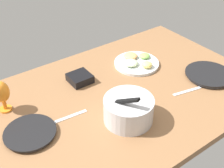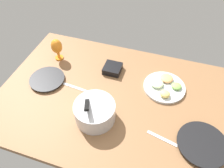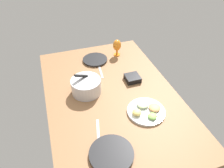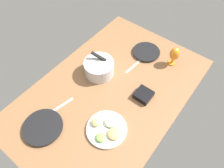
{
  "view_description": "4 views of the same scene",
  "coord_description": "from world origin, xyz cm",
  "px_view_note": "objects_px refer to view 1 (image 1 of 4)",
  "views": [
    {
      "loc": [
        78.32,
        100.01,
        98.34
      ],
      "look_at": [
        3.66,
        -2.87,
        6.61
      ],
      "focal_mm": 46.81,
      "sensor_mm": 36.0,
      "label": 1
    },
    {
      "loc": [
        -22.1,
        83.17,
        110.11
      ],
      "look_at": [
        6.39,
        -5.15,
        6.61
      ],
      "focal_mm": 34.15,
      "sensor_mm": 36.0,
      "label": 2
    },
    {
      "loc": [
        -122.3,
        39.69,
        117.14
      ],
      "look_at": [
        4.83,
        -2.05,
        6.61
      ],
      "focal_mm": 34.12,
      "sensor_mm": 36.0,
      "label": 3
    },
    {
      "loc": [
        -71.89,
        -58.23,
        136.48
      ],
      "look_at": [
        2.63,
        -0.06,
        6.61
      ],
      "focal_mm": 33.79,
      "sensor_mm": 36.0,
      "label": 4
    }
  ],
  "objects_px": {
    "mixing_bowl": "(128,109)",
    "dinner_plate_left": "(209,75)",
    "fruit_platter": "(137,62)",
    "dinner_plate_right": "(31,134)",
    "hurricane_glass_orange": "(1,93)",
    "square_bowl_black": "(80,78)"
  },
  "relations": [
    {
      "from": "dinner_plate_right",
      "to": "mixing_bowl",
      "type": "xyz_separation_m",
      "value": [
        -0.43,
        0.18,
        0.06
      ]
    },
    {
      "from": "mixing_bowl",
      "to": "fruit_platter",
      "type": "distance_m",
      "value": 0.52
    },
    {
      "from": "dinner_plate_left",
      "to": "dinner_plate_right",
      "type": "bearing_deg",
      "value": -9.04
    },
    {
      "from": "dinner_plate_left",
      "to": "fruit_platter",
      "type": "distance_m",
      "value": 0.44
    },
    {
      "from": "mixing_bowl",
      "to": "fruit_platter",
      "type": "xyz_separation_m",
      "value": [
        -0.36,
        -0.37,
        -0.05
      ]
    },
    {
      "from": "dinner_plate_left",
      "to": "mixing_bowl",
      "type": "relative_size",
      "value": 1.15
    },
    {
      "from": "hurricane_glass_orange",
      "to": "square_bowl_black",
      "type": "height_order",
      "value": "hurricane_glass_orange"
    },
    {
      "from": "fruit_platter",
      "to": "hurricane_glass_orange",
      "type": "distance_m",
      "value": 0.83
    },
    {
      "from": "mixing_bowl",
      "to": "fruit_platter",
      "type": "relative_size",
      "value": 0.86
    },
    {
      "from": "dinner_plate_left",
      "to": "mixing_bowl",
      "type": "height_order",
      "value": "mixing_bowl"
    },
    {
      "from": "dinner_plate_left",
      "to": "square_bowl_black",
      "type": "distance_m",
      "value": 0.76
    },
    {
      "from": "dinner_plate_left",
      "to": "mixing_bowl",
      "type": "distance_m",
      "value": 0.63
    },
    {
      "from": "mixing_bowl",
      "to": "square_bowl_black",
      "type": "bearing_deg",
      "value": -86.67
    },
    {
      "from": "mixing_bowl",
      "to": "square_bowl_black",
      "type": "xyz_separation_m",
      "value": [
        0.02,
        -0.42,
        -0.04
      ]
    },
    {
      "from": "dinner_plate_right",
      "to": "mixing_bowl",
      "type": "distance_m",
      "value": 0.47
    },
    {
      "from": "dinner_plate_right",
      "to": "mixing_bowl",
      "type": "relative_size",
      "value": 1.0
    },
    {
      "from": "dinner_plate_left",
      "to": "square_bowl_black",
      "type": "height_order",
      "value": "square_bowl_black"
    },
    {
      "from": "fruit_platter",
      "to": "hurricane_glass_orange",
      "type": "xyz_separation_m",
      "value": [
        0.82,
        -0.06,
        0.09
      ]
    },
    {
      "from": "mixing_bowl",
      "to": "dinner_plate_left",
      "type": "bearing_deg",
      "value": -178.89
    },
    {
      "from": "fruit_platter",
      "to": "dinner_plate_right",
      "type": "bearing_deg",
      "value": 13.37
    },
    {
      "from": "dinner_plate_right",
      "to": "hurricane_glass_orange",
      "type": "bearing_deg",
      "value": -82.85
    },
    {
      "from": "dinner_plate_right",
      "to": "hurricane_glass_orange",
      "type": "height_order",
      "value": "hurricane_glass_orange"
    }
  ]
}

